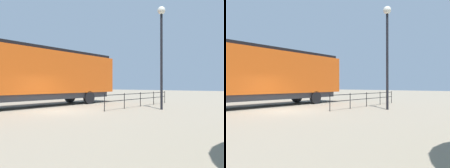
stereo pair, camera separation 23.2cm
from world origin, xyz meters
The scene contains 4 objects.
ground_plane centered at (0.00, 0.00, 0.00)m, with size 120.00×120.00×0.00m, color gray.
locomotive centered at (-3.64, -0.03, 2.47)m, with size 2.83×16.98×4.44m.
lamp_post centered at (4.54, 4.82, 4.79)m, with size 0.52×0.52×6.86m.
platform_fence centered at (2.31, 5.77, 0.71)m, with size 0.05×8.35×1.07m.
Camera 1 is at (11.19, -8.51, 1.59)m, focal length 35.15 mm.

